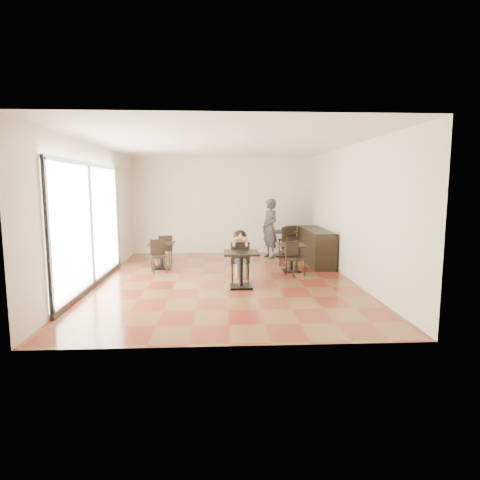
{
  "coord_description": "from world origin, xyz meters",
  "views": [
    {
      "loc": [
        -0.15,
        -9.39,
        2.23
      ],
      "look_at": [
        0.34,
        -0.22,
        1.0
      ],
      "focal_mm": 30.0,
      "sensor_mm": 36.0,
      "label": 1
    }
  ],
  "objects": [
    {
      "name": "storefront_window",
      "position": [
        -2.97,
        -0.5,
        1.4
      ],
      "size": [
        0.04,
        4.5,
        2.6
      ],
      "primitive_type": "cube",
      "color": "white",
      "rests_on": "floor"
    },
    {
      "name": "chair_left_b",
      "position": [
        -1.71,
        0.94,
        0.43
      ],
      "size": [
        0.48,
        0.48,
        0.86
      ],
      "primitive_type": null,
      "rotation": [
        0.0,
        0.0,
        0.31
      ],
      "color": "black",
      "rests_on": "floor"
    },
    {
      "name": "chair_mid_a",
      "position": [
        1.77,
        1.5,
        0.43
      ],
      "size": [
        0.51,
        0.51,
        0.85
      ],
      "primitive_type": null,
      "rotation": [
        0.0,
        0.0,
        3.57
      ],
      "color": "black",
      "rests_on": "floor"
    },
    {
      "name": "chair_back_a",
      "position": [
        2.08,
        3.5,
        0.49
      ],
      "size": [
        0.58,
        0.58,
        0.98
      ],
      "primitive_type": null,
      "rotation": [
        0.0,
        0.0,
        3.56
      ],
      "color": "black",
      "rests_on": "floor"
    },
    {
      "name": "floor",
      "position": [
        0.0,
        0.0,
        0.0
      ],
      "size": [
        6.0,
        8.0,
        0.01
      ],
      "primitive_type": "cube",
      "color": "brown",
      "rests_on": "ground"
    },
    {
      "name": "child_table",
      "position": [
        0.34,
        -0.72,
        0.4
      ],
      "size": [
        0.76,
        0.76,
        0.81
      ],
      "primitive_type": null,
      "color": "black",
      "rests_on": "floor"
    },
    {
      "name": "chair_mid_b",
      "position": [
        1.77,
        0.4,
        0.43
      ],
      "size": [
        0.51,
        0.51,
        0.85
      ],
      "primitive_type": null,
      "rotation": [
        0.0,
        0.0,
        0.42
      ],
      "color": "black",
      "rests_on": "floor"
    },
    {
      "name": "pizza_slice",
      "position": [
        0.34,
        -0.36,
        1.06
      ],
      "size": [
        0.28,
        0.22,
        0.07
      ],
      "primitive_type": null,
      "color": "#E6BB70",
      "rests_on": "child"
    },
    {
      "name": "adult_patron",
      "position": [
        1.44,
        3.01,
        0.93
      ],
      "size": [
        0.68,
        0.8,
        1.86
      ],
      "primitive_type": "imported",
      "rotation": [
        0.0,
        0.0,
        -1.15
      ],
      "color": "#35353A",
      "rests_on": "floor"
    },
    {
      "name": "wall_front",
      "position": [
        0.0,
        -4.0,
        1.6
      ],
      "size": [
        6.0,
        0.01,
        3.2
      ],
      "primitive_type": "cube",
      "color": "silver",
      "rests_on": "floor"
    },
    {
      "name": "plate",
      "position": [
        0.34,
        -0.82,
        0.81
      ],
      "size": [
        0.27,
        0.27,
        0.02
      ],
      "primitive_type": "cylinder",
      "color": "black",
      "rests_on": "child_table"
    },
    {
      "name": "wall_right",
      "position": [
        3.0,
        0.0,
        1.6
      ],
      "size": [
        0.01,
        8.0,
        3.2
      ],
      "primitive_type": "cube",
      "color": "silver",
      "rests_on": "floor"
    },
    {
      "name": "cafe_table_back",
      "position": [
        1.92,
        3.31,
        0.41
      ],
      "size": [
        1.02,
        1.02,
        0.81
      ],
      "primitive_type": null,
      "rotation": [
        0.0,
        0.0,
        0.42
      ],
      "color": "black",
      "rests_on": "floor"
    },
    {
      "name": "cafe_table_mid",
      "position": [
        1.77,
        0.95,
        0.35
      ],
      "size": [
        0.89,
        0.89,
        0.71
      ],
      "primitive_type": null,
      "rotation": [
        0.0,
        0.0,
        0.42
      ],
      "color": "black",
      "rests_on": "floor"
    },
    {
      "name": "child_chair",
      "position": [
        0.34,
        -0.17,
        0.48
      ],
      "size": [
        0.44,
        0.44,
        0.97
      ],
      "primitive_type": null,
      "rotation": [
        0.0,
        0.0,
        3.14
      ],
      "color": "black",
      "rests_on": "floor"
    },
    {
      "name": "ceiling",
      "position": [
        0.0,
        0.0,
        3.2
      ],
      "size": [
        6.0,
        8.0,
        0.01
      ],
      "primitive_type": "cube",
      "color": "white",
      "rests_on": "floor"
    },
    {
      "name": "service_counter",
      "position": [
        2.65,
        2.0,
        0.5
      ],
      "size": [
        0.6,
        2.4,
        1.0
      ],
      "primitive_type": "cube",
      "color": "black",
      "rests_on": "floor"
    },
    {
      "name": "cafe_table_left",
      "position": [
        -1.71,
        1.49,
        0.36
      ],
      "size": [
        0.85,
        0.85,
        0.71
      ],
      "primitive_type": null,
      "rotation": [
        0.0,
        0.0,
        0.31
      ],
      "color": "black",
      "rests_on": "floor"
    },
    {
      "name": "child",
      "position": [
        0.34,
        -0.17,
        0.61
      ],
      "size": [
        0.44,
        0.61,
        1.22
      ],
      "primitive_type": null,
      "color": "gray",
      "rests_on": "child_chair"
    },
    {
      "name": "wall_back",
      "position": [
        0.0,
        4.0,
        1.6
      ],
      "size": [
        6.0,
        0.01,
        3.2
      ],
      "primitive_type": "cube",
      "color": "silver",
      "rests_on": "floor"
    },
    {
      "name": "chair_left_a",
      "position": [
        -1.71,
        2.04,
        0.43
      ],
      "size": [
        0.48,
        0.48,
        0.86
      ],
      "primitive_type": null,
      "rotation": [
        0.0,
        0.0,
        3.45
      ],
      "color": "black",
      "rests_on": "floor"
    },
    {
      "name": "wall_left",
      "position": [
        -3.0,
        0.0,
        1.6
      ],
      "size": [
        0.01,
        8.0,
        3.2
      ],
      "primitive_type": "cube",
      "color": "silver",
      "rests_on": "floor"
    },
    {
      "name": "chair_back_b",
      "position": [
        2.08,
        2.76,
        0.49
      ],
      "size": [
        0.58,
        0.58,
        0.98
      ],
      "primitive_type": null,
      "rotation": [
        0.0,
        0.0,
        0.42
      ],
      "color": "black",
      "rests_on": "floor"
    }
  ]
}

